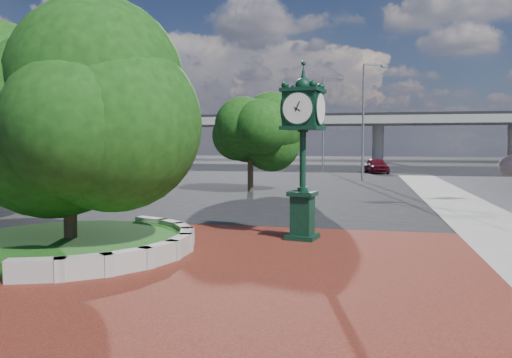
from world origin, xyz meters
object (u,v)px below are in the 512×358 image
object	(u,v)px
parked_car	(377,165)
street_lamp_near	(366,113)
street_lamp_far	(325,116)
post_clock	(303,144)

from	to	relation	value
parked_car	street_lamp_near	distance (m)	11.67
street_lamp_near	street_lamp_far	size ratio (longest dim) A/B	0.90
parked_car	street_lamp_far	distance (m)	8.89
parked_car	street_lamp_far	bearing A→B (deg)	128.26
parked_car	street_lamp_near	xyz separation A→B (m)	(-1.14, -10.66, 4.62)
post_clock	street_lamp_far	xyz separation A→B (m)	(-2.45, 40.36, 3.03)
street_lamp_near	post_clock	bearing A→B (deg)	-94.33
parked_car	post_clock	bearing A→B (deg)	-106.47
parked_car	street_lamp_near	bearing A→B (deg)	-107.71
post_clock	street_lamp_near	distance (m)	25.26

